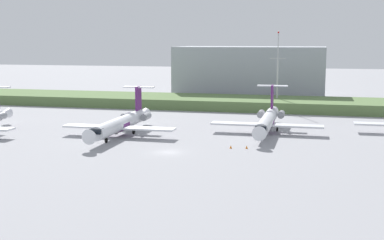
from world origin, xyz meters
name	(u,v)px	position (x,y,z in m)	size (l,w,h in m)	color
ground_plane	(205,125)	(0.00, 30.00, 0.00)	(500.00, 500.00, 0.00)	#939399
grass_berm	(228,103)	(0.00, 61.84, 1.41)	(320.00, 20.00, 2.82)	#597542
regional_jet_second	(122,123)	(-13.59, 13.41, 2.54)	(22.81, 31.00, 9.00)	silver
regional_jet_third	(267,120)	(14.58, 23.61, 2.54)	(22.81, 31.00, 9.00)	silver
antenna_mast	(277,77)	(13.44, 63.50, 8.87)	(4.40, 0.50, 21.29)	#B2B2B7
distant_hangar	(251,72)	(2.79, 88.69, 8.40)	(47.67, 23.98, 16.80)	#9EA3AD
safety_cone_front_marker	(231,147)	(9.87, 5.72, 0.28)	(0.44, 0.44, 0.55)	orange
safety_cone_mid_marker	(247,147)	(12.62, 6.22, 0.28)	(0.44, 0.44, 0.55)	orange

